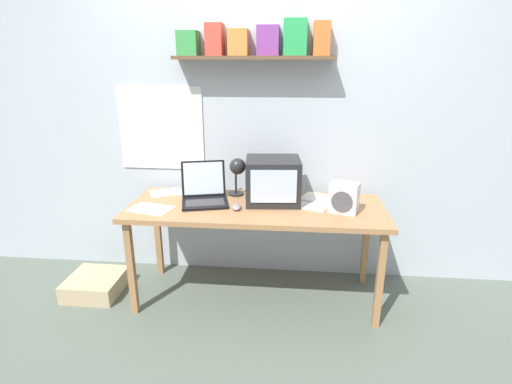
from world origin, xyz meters
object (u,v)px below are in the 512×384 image
object	(u,v)px
crt_monitor	(273,181)
open_notebook	(151,209)
printed_handout	(321,198)
laptop	(204,192)
corner_desk	(256,214)
juice_glass	(343,194)
desk_lamp	(237,170)
space_heater	(344,198)
floor_cushion	(96,284)
computer_mouse	(237,207)
loose_paper_near_monitor	(166,192)
loose_paper_near_laptop	(311,206)

from	to	relation	value
crt_monitor	open_notebook	world-z (taller)	crt_monitor
open_notebook	printed_handout	distance (m)	1.21
laptop	open_notebook	distance (m)	0.39
corner_desk	juice_glass	world-z (taller)	juice_glass
desk_lamp	space_heater	size ratio (longest dim) A/B	1.39
floor_cushion	juice_glass	bearing A→B (deg)	5.87
space_heater	floor_cushion	xyz separation A→B (m)	(-1.81, -0.00, -0.76)
juice_glass	open_notebook	world-z (taller)	juice_glass
laptop	computer_mouse	bearing A→B (deg)	-44.48
laptop	loose_paper_near_monitor	size ratio (longest dim) A/B	1.37
open_notebook	loose_paper_near_monitor	distance (m)	0.36
corner_desk	open_notebook	size ratio (longest dim) A/B	5.54
corner_desk	loose_paper_near_monitor	xyz separation A→B (m)	(-0.71, 0.22, 0.06)
desk_lamp	loose_paper_near_laptop	bearing A→B (deg)	-35.99
crt_monitor	computer_mouse	distance (m)	0.33
corner_desk	juice_glass	bearing A→B (deg)	11.39
printed_handout	floor_cushion	world-z (taller)	printed_handout
juice_glass	laptop	bearing A→B (deg)	-176.55
crt_monitor	juice_glass	world-z (taller)	crt_monitor
loose_paper_near_laptop	open_notebook	bearing A→B (deg)	-171.97
computer_mouse	floor_cushion	xyz separation A→B (m)	(-1.10, 0.02, -0.67)
floor_cushion	loose_paper_near_laptop	bearing A→B (deg)	2.91
space_heater	printed_handout	xyz separation A→B (m)	(-0.13, 0.26, -0.10)
corner_desk	computer_mouse	distance (m)	0.17
desk_lamp	open_notebook	xyz separation A→B (m)	(-0.55, -0.31, -0.21)
printed_handout	floor_cushion	xyz separation A→B (m)	(-1.68, -0.26, -0.66)
space_heater	loose_paper_near_laptop	size ratio (longest dim) A/B	0.85
loose_paper_near_laptop	printed_handout	bearing A→B (deg)	67.02
printed_handout	floor_cushion	bearing A→B (deg)	-171.14
space_heater	crt_monitor	bearing A→B (deg)	-179.58
desk_lamp	crt_monitor	bearing A→B (deg)	-35.30
corner_desk	loose_paper_near_laptop	distance (m)	0.39
loose_paper_near_monitor	laptop	bearing A→B (deg)	-25.30
open_notebook	computer_mouse	bearing A→B (deg)	5.30
open_notebook	loose_paper_near_laptop	bearing A→B (deg)	8.03
open_notebook	loose_paper_near_laptop	xyz separation A→B (m)	(1.09, 0.15, 0.00)
desk_lamp	loose_paper_near_monitor	bearing A→B (deg)	154.45
computer_mouse	printed_handout	distance (m)	0.65
laptop	open_notebook	xyz separation A→B (m)	(-0.33, -0.20, -0.07)
loose_paper_near_laptop	space_heater	bearing A→B (deg)	-21.12
crt_monitor	juice_glass	bearing A→B (deg)	-1.90
computer_mouse	loose_paper_near_laptop	world-z (taller)	computer_mouse
space_heater	floor_cushion	bearing A→B (deg)	-161.00
juice_glass	floor_cushion	size ratio (longest dim) A/B	0.38
printed_handout	laptop	bearing A→B (deg)	-170.96
desk_lamp	computer_mouse	xyz separation A→B (m)	(0.03, -0.25, -0.19)
space_heater	computer_mouse	xyz separation A→B (m)	(-0.72, -0.02, -0.08)
space_heater	corner_desk	bearing A→B (deg)	-167.24
corner_desk	open_notebook	distance (m)	0.72
corner_desk	printed_handout	distance (m)	0.50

